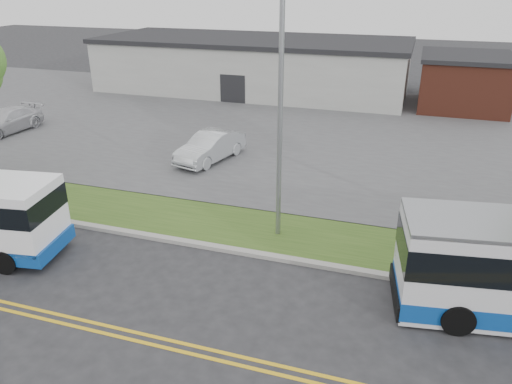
% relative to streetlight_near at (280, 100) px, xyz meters
% --- Properties ---
extents(ground, '(140.00, 140.00, 0.00)m').
position_rel_streetlight_near_xyz_m(ground, '(-3.00, -2.73, -5.23)').
color(ground, '#28282B').
rests_on(ground, ground).
extents(lane_line_north, '(70.00, 0.12, 0.01)m').
position_rel_streetlight_near_xyz_m(lane_line_north, '(-3.00, -6.58, -5.23)').
color(lane_line_north, yellow).
rests_on(lane_line_north, ground).
extents(lane_line_south, '(70.00, 0.12, 0.01)m').
position_rel_streetlight_near_xyz_m(lane_line_south, '(-3.00, -6.88, -5.23)').
color(lane_line_south, yellow).
rests_on(lane_line_south, ground).
extents(curb, '(80.00, 0.30, 0.15)m').
position_rel_streetlight_near_xyz_m(curb, '(-3.00, -1.63, -5.16)').
color(curb, '#9E9B93').
rests_on(curb, ground).
extents(verge, '(80.00, 3.30, 0.10)m').
position_rel_streetlight_near_xyz_m(verge, '(-3.00, 0.17, -5.18)').
color(verge, '#33511B').
rests_on(verge, ground).
extents(parking_lot, '(80.00, 25.00, 0.10)m').
position_rel_streetlight_near_xyz_m(parking_lot, '(-3.00, 14.27, -5.18)').
color(parking_lot, '#4C4C4F').
rests_on(parking_lot, ground).
extents(commercial_building, '(25.40, 10.40, 4.35)m').
position_rel_streetlight_near_xyz_m(commercial_building, '(-9.00, 24.27, -3.05)').
color(commercial_building, '#9E9E99').
rests_on(commercial_building, ground).
extents(brick_wing, '(6.30, 7.30, 3.90)m').
position_rel_streetlight_near_xyz_m(brick_wing, '(7.50, 23.27, -3.27)').
color(brick_wing, brown).
rests_on(brick_wing, ground).
extents(streetlight_near, '(0.35, 1.53, 9.50)m').
position_rel_streetlight_near_xyz_m(streetlight_near, '(0.00, 0.00, 0.00)').
color(streetlight_near, gray).
rests_on(streetlight_near, verge).
extents(parked_car_a, '(2.62, 4.77, 1.49)m').
position_rel_streetlight_near_xyz_m(parked_car_a, '(-5.59, 6.79, -4.39)').
color(parked_car_a, silver).
rests_on(parked_car_a, parking_lot).
extents(parked_car_b, '(2.38, 5.05, 1.42)m').
position_rel_streetlight_near_xyz_m(parked_car_b, '(-19.61, 7.62, -4.42)').
color(parked_car_b, silver).
rests_on(parked_car_b, parking_lot).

